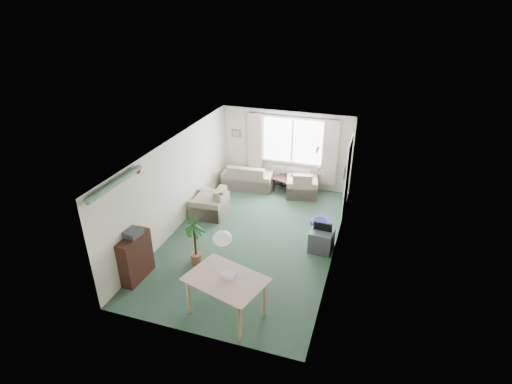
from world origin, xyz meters
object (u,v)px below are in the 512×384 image
(bookshelf, at_px, (136,258))
(dining_table, at_px, (227,297))
(houseplant, at_px, (195,239))
(tv_cube, at_px, (322,240))
(sofa, at_px, (248,176))
(pet_bed, at_px, (320,222))
(armchair_corner, at_px, (302,183))
(coffee_table, at_px, (290,186))
(armchair_left, at_px, (209,201))

(bookshelf, xyz_separation_m, dining_table, (2.20, -0.42, -0.11))
(houseplant, bearing_deg, tv_cube, 28.23)
(sofa, height_order, pet_bed, sofa)
(sofa, xyz_separation_m, houseplant, (0.17, -4.07, 0.24))
(dining_table, bearing_deg, armchair_corner, 86.86)
(bookshelf, distance_m, tv_cube, 4.20)
(tv_cube, bearing_deg, coffee_table, 122.25)
(houseplant, bearing_deg, armchair_corner, 69.09)
(armchair_corner, xyz_separation_m, tv_cube, (1.04, -2.65, -0.14))
(bookshelf, height_order, houseplant, houseplant)
(houseplant, relative_size, pet_bed, 2.41)
(armchair_left, relative_size, pet_bed, 1.75)
(sofa, height_order, armchair_left, armchair_left)
(armchair_left, relative_size, dining_table, 0.70)
(dining_table, bearing_deg, pet_bed, 73.85)
(pet_bed, bearing_deg, coffee_table, 128.09)
(armchair_corner, bearing_deg, sofa, -12.57)
(coffee_table, relative_size, dining_table, 0.76)
(armchair_left, distance_m, bookshelf, 3.00)
(sofa, relative_size, pet_bed, 2.95)
(sofa, relative_size, bookshelf, 1.49)
(sofa, height_order, armchair_corner, armchair_corner)
(sofa, xyz_separation_m, bookshelf, (-0.79, -4.93, 0.13))
(bookshelf, distance_m, dining_table, 2.25)
(sofa, relative_size, armchair_left, 1.68)
(dining_table, height_order, tv_cube, dining_table)
(armchair_left, relative_size, houseplant, 0.73)
(tv_cube, xyz_separation_m, pet_bed, (-0.23, 1.16, -0.21))
(coffee_table, relative_size, houseplant, 0.79)
(coffee_table, bearing_deg, tv_cube, -62.15)
(armchair_corner, relative_size, coffee_table, 0.91)
(armchair_corner, distance_m, armchair_left, 2.89)
(coffee_table, distance_m, houseplant, 4.25)
(armchair_corner, height_order, tv_cube, armchair_corner)
(armchair_left, xyz_separation_m, tv_cube, (3.20, -0.73, -0.14))
(sofa, relative_size, tv_cube, 2.64)
(armchair_corner, bearing_deg, houseplant, 57.35)
(tv_cube, relative_size, pet_bed, 1.12)
(dining_table, xyz_separation_m, pet_bed, (1.11, 3.83, -0.35))
(armchair_left, relative_size, coffee_table, 0.92)
(coffee_table, xyz_separation_m, tv_cube, (1.41, -2.68, 0.04))
(armchair_corner, height_order, armchair_left, armchair_left)
(tv_cube, bearing_deg, dining_table, -112.15)
(coffee_table, height_order, bookshelf, bookshelf)
(houseplant, xyz_separation_m, pet_bed, (2.36, 2.55, -0.57))
(houseplant, distance_m, pet_bed, 3.52)
(sofa, height_order, houseplant, houseplant)
(bookshelf, relative_size, houseplant, 0.82)
(tv_cube, height_order, pet_bed, tv_cube)
(armchair_corner, xyz_separation_m, houseplant, (-1.54, -4.04, 0.22))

